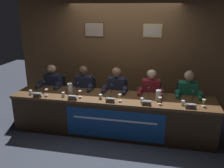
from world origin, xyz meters
name	(u,v)px	position (x,y,z in m)	size (l,w,h in m)	color
ground_plane	(112,131)	(0.00, 0.00, 0.00)	(12.00, 12.00, 0.00)	#383D4C
wall_back_panelled	(123,57)	(0.00, 1.25, 1.30)	(5.13, 0.14, 2.60)	brown
conference_table	(111,110)	(0.00, -0.12, 0.53)	(3.93, 0.82, 0.76)	brown
chair_far_left	(57,96)	(-1.45, 0.59, 0.44)	(0.44, 0.45, 0.91)	black
panelist_far_left	(52,87)	(-1.45, 0.39, 0.72)	(0.51, 0.48, 1.23)	black
nameplate_far_left	(37,95)	(-1.41, -0.32, 0.80)	(0.18, 0.06, 0.08)	white
juice_glass_far_left	(46,91)	(-1.27, -0.20, 0.84)	(0.06, 0.06, 0.12)	white
water_cup_far_left	(31,92)	(-1.61, -0.22, 0.80)	(0.06, 0.06, 0.08)	silver
microphone_far_left	(43,89)	(-1.42, -0.07, 0.83)	(0.06, 0.17, 0.22)	black
chair_left	(86,98)	(-0.73, 0.59, 0.44)	(0.44, 0.45, 0.91)	black
panelist_left	(83,89)	(-0.73, 0.39, 0.72)	(0.51, 0.48, 1.23)	black
nameplate_left	(72,97)	(-0.69, -0.31, 0.80)	(0.18, 0.06, 0.08)	white
juice_glass_left	(80,93)	(-0.60, -0.15, 0.84)	(0.06, 0.06, 0.12)	white
water_cup_left	(63,95)	(-0.92, -0.20, 0.80)	(0.06, 0.06, 0.08)	silver
microphone_left	(77,91)	(-0.71, -0.02, 0.83)	(0.06, 0.17, 0.22)	black
chair_center	(117,100)	(0.00, 0.59, 0.44)	(0.44, 0.45, 0.91)	black
panelist_center	(116,92)	(0.00, 0.39, 0.72)	(0.51, 0.48, 1.23)	black
nameplate_center	(110,100)	(0.03, -0.30, 0.80)	(0.17, 0.06, 0.08)	white
juice_glass_center	(120,96)	(0.19, -0.19, 0.84)	(0.06, 0.06, 0.12)	white
water_cup_center	(101,97)	(-0.19, -0.17, 0.80)	(0.06, 0.06, 0.08)	silver
microphone_center	(111,93)	(-0.01, -0.02, 0.83)	(0.06, 0.17, 0.22)	black
chair_right	(150,103)	(0.73, 0.59, 0.44)	(0.44, 0.45, 0.91)	black
panelist_right	(151,94)	(0.73, 0.39, 0.72)	(0.51, 0.48, 1.23)	black
nameplate_right	(146,103)	(0.69, -0.30, 0.80)	(0.17, 0.06, 0.08)	white
juice_glass_right	(160,99)	(0.91, -0.20, 0.84)	(0.06, 0.06, 0.12)	white
water_cup_right	(142,100)	(0.60, -0.20, 0.80)	(0.06, 0.06, 0.08)	silver
microphone_right	(148,96)	(0.70, -0.05, 0.83)	(0.06, 0.17, 0.22)	black
chair_far_right	(185,106)	(1.45, 0.59, 0.44)	(0.44, 0.45, 0.91)	black
panelist_far_right	(187,97)	(1.45, 0.39, 0.72)	(0.51, 0.48, 1.23)	black
nameplate_far_right	(191,106)	(1.44, -0.29, 0.80)	(0.19, 0.06, 0.08)	white
juice_glass_far_right	(204,101)	(1.67, -0.15, 0.84)	(0.06, 0.06, 0.12)	white
water_cup_far_right	(183,103)	(1.32, -0.18, 0.80)	(0.06, 0.06, 0.08)	silver
microphone_far_right	(193,100)	(1.49, -0.07, 0.83)	(0.06, 0.17, 0.22)	black
water_pitcher_left_side	(70,88)	(-0.88, 0.05, 0.85)	(0.15, 0.10, 0.21)	silver
water_pitcher_right_side	(158,95)	(0.89, -0.01, 0.85)	(0.15, 0.10, 0.21)	silver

